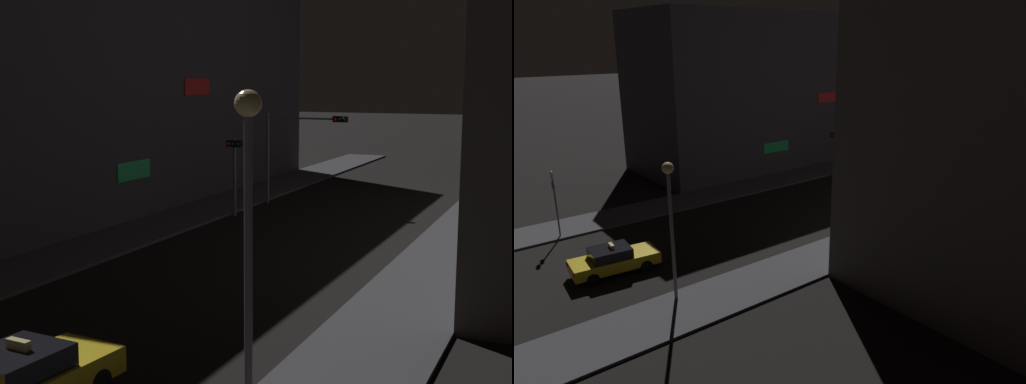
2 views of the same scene
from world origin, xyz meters
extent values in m
cube|color=#424247|center=(-6.76, 30.11, 0.06)|extent=(3.45, 64.21, 0.13)
cube|color=#424247|center=(6.76, 30.11, 0.06)|extent=(3.45, 64.21, 0.13)
cube|color=#3D3842|center=(-13.73, 33.05, 7.04)|extent=(10.49, 32.36, 14.09)
cube|color=#26CC66|center=(-8.44, 26.58, 2.54)|extent=(0.08, 2.80, 0.90)
cube|color=red|center=(-8.44, 33.05, 6.48)|extent=(0.08, 2.80, 0.90)
cube|color=red|center=(8.44, 25.26, 3.24)|extent=(0.08, 2.80, 0.90)
cube|color=black|center=(1.10, 7.53, 1.17)|extent=(1.75, 2.11, 0.50)
cylinder|color=black|center=(0.45, 9.16, 0.32)|extent=(0.28, 0.66, 0.64)
cylinder|color=black|center=(2.04, 9.02, 0.32)|extent=(0.28, 0.66, 0.64)
cube|color=#F4E08C|center=(1.11, 7.63, 1.52)|extent=(0.57, 0.23, 0.20)
cylinder|color=slate|center=(-4.78, 34.49, 2.52)|extent=(0.16, 0.16, 5.04)
cylinder|color=slate|center=(-2.69, 34.49, 4.79)|extent=(4.18, 0.10, 0.10)
cube|color=black|center=(-0.60, 34.49, 4.79)|extent=(0.80, 0.28, 0.32)
sphere|color=red|center=(-0.85, 34.32, 4.79)|extent=(0.20, 0.20, 0.20)
sphere|color=#3F2D0C|center=(-0.60, 34.32, 4.79)|extent=(0.20, 0.20, 0.20)
sphere|color=#0C3319|center=(-0.36, 34.32, 4.79)|extent=(0.20, 0.20, 0.20)
cylinder|color=slate|center=(-4.78, 30.18, 1.96)|extent=(0.16, 0.16, 3.93)
cube|color=black|center=(-4.78, 30.18, 3.68)|extent=(0.80, 0.28, 0.32)
sphere|color=red|center=(-5.03, 30.00, 3.68)|extent=(0.20, 0.20, 0.20)
sphere|color=#3F2D0C|center=(-4.78, 30.00, 3.68)|extent=(0.20, 0.20, 0.20)
sphere|color=#0C3319|center=(-4.53, 30.00, 3.68)|extent=(0.20, 0.20, 0.20)
cylinder|color=slate|center=(5.73, 8.79, 3.14)|extent=(0.16, 0.16, 6.03)
sphere|color=#F4D88C|center=(5.73, 8.79, 6.42)|extent=(0.52, 0.52, 0.52)
camera|label=1|loc=(11.45, -3.73, 6.84)|focal=52.50mm
camera|label=2|loc=(24.01, -0.34, 11.66)|focal=33.83mm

